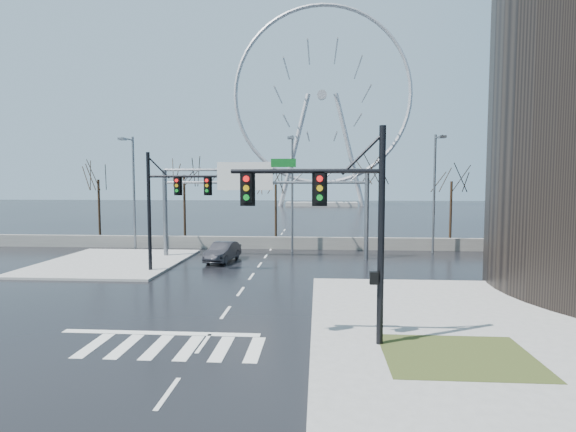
# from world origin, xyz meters

# --- Properties ---
(ground) EXTENTS (260.00, 260.00, 0.00)m
(ground) POSITION_xyz_m (0.00, 0.00, 0.00)
(ground) COLOR black
(ground) RESTS_ON ground
(sidewalk_near) EXTENTS (12.00, 12.00, 0.15)m
(sidewalk_near) POSITION_xyz_m (10.00, -9.00, 0.07)
(sidewalk_near) COLOR gray
(sidewalk_near) RESTS_ON ground
(sidewalk_right_ext) EXTENTS (12.00, 10.00, 0.15)m
(sidewalk_right_ext) POSITION_xyz_m (10.00, 2.00, 0.07)
(sidewalk_right_ext) COLOR gray
(sidewalk_right_ext) RESTS_ON ground
(sidewalk_far) EXTENTS (10.00, 12.00, 0.15)m
(sidewalk_far) POSITION_xyz_m (-11.00, 12.00, 0.07)
(sidewalk_far) COLOR gray
(sidewalk_far) RESTS_ON ground
(grass_strip) EXTENTS (5.00, 4.00, 0.02)m
(grass_strip) POSITION_xyz_m (9.00, -5.00, 0.15)
(grass_strip) COLOR #35401A
(grass_strip) RESTS_ON sidewalk_near
(barrier_wall) EXTENTS (52.00, 0.50, 1.10)m
(barrier_wall) POSITION_xyz_m (0.00, 20.00, 0.55)
(barrier_wall) COLOR slate
(barrier_wall) RESTS_ON ground
(signal_mast_near) EXTENTS (5.52, 0.41, 8.00)m
(signal_mast_near) POSITION_xyz_m (5.14, -4.04, 4.87)
(signal_mast_near) COLOR black
(signal_mast_near) RESTS_ON ground
(signal_mast_far) EXTENTS (4.72, 0.41, 8.00)m
(signal_mast_far) POSITION_xyz_m (-5.87, 8.96, 4.83)
(signal_mast_far) COLOR black
(signal_mast_far) RESTS_ON ground
(sign_gantry) EXTENTS (16.36, 0.40, 7.60)m
(sign_gantry) POSITION_xyz_m (-0.38, 14.96, 5.18)
(sign_gantry) COLOR slate
(sign_gantry) RESTS_ON ground
(streetlight_left) EXTENTS (0.50, 2.55, 10.00)m
(streetlight_left) POSITION_xyz_m (-12.00, 18.16, 5.89)
(streetlight_left) COLOR slate
(streetlight_left) RESTS_ON ground
(streetlight_mid) EXTENTS (0.50, 2.55, 10.00)m
(streetlight_mid) POSITION_xyz_m (2.00, 18.16, 5.89)
(streetlight_mid) COLOR slate
(streetlight_mid) RESTS_ON ground
(streetlight_right) EXTENTS (0.50, 2.55, 10.00)m
(streetlight_right) POSITION_xyz_m (14.00, 18.16, 5.89)
(streetlight_right) COLOR slate
(streetlight_right) RESTS_ON ground
(tree_far_left) EXTENTS (3.50, 3.50, 7.00)m
(tree_far_left) POSITION_xyz_m (-18.00, 24.00, 5.57)
(tree_far_left) COLOR black
(tree_far_left) RESTS_ON ground
(tree_left) EXTENTS (3.75, 3.75, 7.50)m
(tree_left) POSITION_xyz_m (-9.00, 23.50, 5.98)
(tree_left) COLOR black
(tree_left) RESTS_ON ground
(tree_center) EXTENTS (3.25, 3.25, 6.50)m
(tree_center) POSITION_xyz_m (0.00, 24.50, 5.17)
(tree_center) COLOR black
(tree_center) RESTS_ON ground
(tree_right) EXTENTS (3.90, 3.90, 7.80)m
(tree_right) POSITION_xyz_m (9.00, 23.50, 6.22)
(tree_right) COLOR black
(tree_right) RESTS_ON ground
(tree_far_right) EXTENTS (3.40, 3.40, 6.80)m
(tree_far_right) POSITION_xyz_m (17.00, 24.00, 5.41)
(tree_far_right) COLOR black
(tree_far_right) RESTS_ON ground
(ferris_wheel) EXTENTS (45.00, 6.00, 50.91)m
(ferris_wheel) POSITION_xyz_m (5.00, 95.00, 26.13)
(ferris_wheel) COLOR gray
(ferris_wheel) RESTS_ON ground
(car) EXTENTS (2.16, 4.61, 1.46)m
(car) POSITION_xyz_m (-3.00, 13.37, 0.73)
(car) COLOR black
(car) RESTS_ON ground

